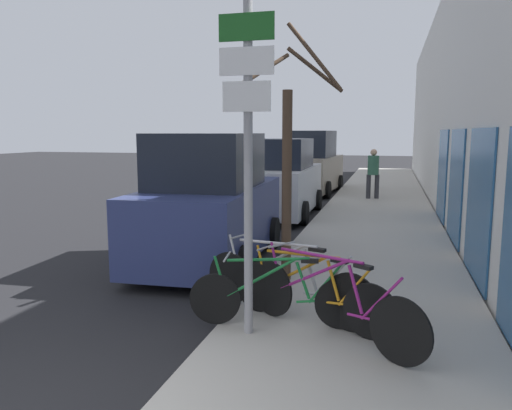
% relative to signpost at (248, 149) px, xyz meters
% --- Properties ---
extents(ground_plane, '(80.00, 80.00, 0.00)m').
position_rel_signpost_xyz_m(ground_plane, '(-1.42, 8.63, -2.23)').
color(ground_plane, black).
extents(sidewalk_curb, '(3.20, 32.00, 0.15)m').
position_rel_signpost_xyz_m(sidewalk_curb, '(1.18, 11.43, -2.15)').
color(sidewalk_curb, '#ADA89E').
rests_on(sidewalk_curb, ground).
extents(building_facade, '(0.23, 32.00, 6.50)m').
position_rel_signpost_xyz_m(building_facade, '(2.93, 11.34, 1.00)').
color(building_facade, silver).
rests_on(building_facade, ground).
extents(signpost, '(0.60, 0.12, 3.63)m').
position_rel_signpost_xyz_m(signpost, '(0.00, 0.00, 0.00)').
color(signpost, '#939399').
rests_on(signpost, sidewalk_curb).
extents(bicycle_0, '(2.12, 1.38, 0.95)m').
position_rel_signpost_xyz_m(bicycle_0, '(0.89, 0.11, -1.67)').
color(bicycle_0, black).
rests_on(bicycle_0, sidewalk_curb).
extents(bicycle_1, '(2.06, 0.49, 0.84)m').
position_rel_signpost_xyz_m(bicycle_1, '(0.28, 0.27, -1.71)').
color(bicycle_1, black).
rests_on(bicycle_1, sidewalk_curb).
extents(bicycle_2, '(2.02, 0.81, 0.88)m').
position_rel_signpost_xyz_m(bicycle_2, '(0.63, 0.43, -1.70)').
color(bicycle_2, black).
rests_on(bicycle_2, sidewalk_curb).
extents(bicycle_3, '(2.28, 0.86, 0.95)m').
position_rel_signpost_xyz_m(bicycle_3, '(0.30, 0.63, -1.67)').
color(bicycle_3, black).
rests_on(bicycle_3, sidewalk_curb).
extents(parked_car_0, '(2.21, 4.39, 2.39)m').
position_rel_signpost_xyz_m(parked_car_0, '(-1.69, 3.36, -1.15)').
color(parked_car_0, navy).
rests_on(parked_car_0, ground).
extents(parked_car_1, '(2.09, 4.38, 2.23)m').
position_rel_signpost_xyz_m(parked_car_1, '(-1.58, 8.84, -1.21)').
color(parked_car_1, silver).
rests_on(parked_car_1, ground).
extents(parked_car_2, '(2.28, 4.45, 2.47)m').
position_rel_signpost_xyz_m(parked_car_2, '(-1.54, 14.42, -1.12)').
color(parked_car_2, gray).
rests_on(parked_car_2, ground).
extents(pedestrian_near, '(0.43, 0.38, 1.70)m').
position_rel_signpost_xyz_m(pedestrian_near, '(0.94, 12.33, -1.10)').
color(pedestrian_near, '#333338').
rests_on(pedestrian_near, sidewalk_curb).
extents(street_tree, '(1.41, 1.12, 3.84)m').
position_rel_signpost_xyz_m(street_tree, '(0.02, 2.17, -0.36)').
color(street_tree, '#4C3828').
rests_on(street_tree, sidewalk_curb).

